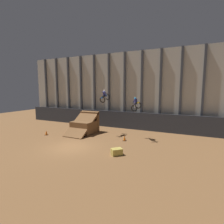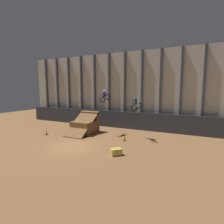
# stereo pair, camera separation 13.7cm
# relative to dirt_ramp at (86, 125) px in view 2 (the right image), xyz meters

# --- Properties ---
(ground_plane) EXTENTS (60.00, 60.00, 0.00)m
(ground_plane) POSITION_rel_dirt_ramp_xyz_m (1.95, -5.43, -0.95)
(ground_plane) COLOR brown
(arena_back_wall) EXTENTS (32.00, 0.40, 10.80)m
(arena_back_wall) POSITION_rel_dirt_ramp_xyz_m (1.95, 5.62, 4.45)
(arena_back_wall) COLOR beige
(arena_back_wall) RESTS_ON ground_plane
(lower_barrier) EXTENTS (31.36, 0.20, 2.40)m
(lower_barrier) POSITION_rel_dirt_ramp_xyz_m (1.95, 4.37, 0.25)
(lower_barrier) COLOR #2D333D
(lower_barrier) RESTS_ON ground_plane
(dirt_ramp) EXTENTS (2.64, 4.20, 2.74)m
(dirt_ramp) POSITION_rel_dirt_ramp_xyz_m (0.00, 0.00, 0.00)
(dirt_ramp) COLOR brown
(dirt_ramp) RESTS_ON ground_plane
(rider_bike_left_air) EXTENTS (0.77, 1.84, 1.59)m
(rider_bike_left_air) POSITION_rel_dirt_ramp_xyz_m (2.63, 0.38, 3.70)
(rider_bike_left_air) COLOR black
(rider_bike_right_air) EXTENTS (1.58, 1.77, 1.64)m
(rider_bike_right_air) POSITION_rel_dirt_ramp_xyz_m (6.66, 0.00, 2.90)
(rider_bike_right_air) COLOR black
(traffic_cone_near_ramp) EXTENTS (0.36, 0.36, 0.58)m
(traffic_cone_near_ramp) POSITION_rel_dirt_ramp_xyz_m (5.84, -1.25, -0.67)
(traffic_cone_near_ramp) COLOR black
(traffic_cone_near_ramp) RESTS_ON ground_plane
(traffic_cone_arena_edge) EXTENTS (0.36, 0.36, 0.58)m
(traffic_cone_arena_edge) POSITION_rel_dirt_ramp_xyz_m (-3.62, -3.06, -0.67)
(traffic_cone_arena_edge) COLOR black
(traffic_cone_arena_edge) RESTS_ON ground_plane
(hay_bale_trackside) EXTENTS (1.06, 1.06, 0.57)m
(hay_bale_trackside) POSITION_rel_dirt_ramp_xyz_m (6.74, -5.38, -0.67)
(hay_bale_trackside) COLOR #CCB751
(hay_bale_trackside) RESTS_ON ground_plane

